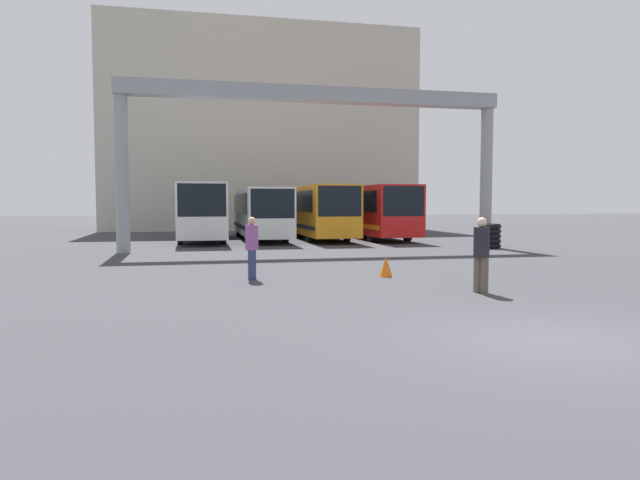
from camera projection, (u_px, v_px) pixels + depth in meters
ground_plane at (555, 341)px, 9.12m from camera, size 200.00×200.00×0.00m
building_backdrop at (258, 134)px, 51.52m from camera, size 26.09×12.00×17.00m
overhead_gantry at (317, 122)px, 26.78m from camera, size 18.15×0.80×7.66m
bus_slot_0 at (201, 209)px, 33.54m from camera, size 2.62×10.72×3.30m
bus_slot_1 at (260, 211)px, 34.91m from camera, size 2.48×11.97×3.06m
bus_slot_2 at (316, 209)px, 35.87m from camera, size 2.58×12.42×3.23m
bus_slot_3 at (374, 209)px, 35.63m from camera, size 2.56×10.39×3.24m
pedestrian_near_right at (481, 253)px, 14.00m from camera, size 0.39×0.39×1.86m
pedestrian_near_center at (252, 246)px, 16.41m from camera, size 0.38×0.38×1.81m
traffic_cone at (386, 267)px, 17.13m from camera, size 0.41×0.41×0.60m
tire_stack at (490, 236)px, 28.04m from camera, size 1.04×1.04×1.20m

